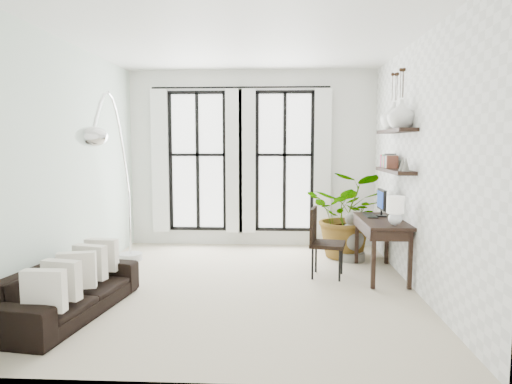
# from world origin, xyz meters

# --- Properties ---
(floor) EXTENTS (5.00, 5.00, 0.00)m
(floor) POSITION_xyz_m (0.00, 0.00, 0.00)
(floor) COLOR #C3B59B
(floor) RESTS_ON ground
(ceiling) EXTENTS (5.00, 5.00, 0.00)m
(ceiling) POSITION_xyz_m (0.00, 0.00, 3.20)
(ceiling) COLOR white
(ceiling) RESTS_ON wall_back
(wall_left) EXTENTS (0.00, 5.00, 5.00)m
(wall_left) POSITION_xyz_m (-2.25, 0.00, 1.60)
(wall_left) COLOR silver
(wall_left) RESTS_ON floor
(wall_right) EXTENTS (0.00, 5.00, 5.00)m
(wall_right) POSITION_xyz_m (2.25, 0.00, 1.60)
(wall_right) COLOR white
(wall_right) RESTS_ON floor
(wall_back) EXTENTS (4.50, 0.00, 4.50)m
(wall_back) POSITION_xyz_m (0.00, 2.50, 1.60)
(wall_back) COLOR white
(wall_back) RESTS_ON floor
(windows) EXTENTS (3.26, 0.13, 2.65)m
(windows) POSITION_xyz_m (-0.20, 2.43, 1.56)
(windows) COLOR white
(windows) RESTS_ON wall_back
(wall_shelves) EXTENTS (0.25, 1.30, 0.60)m
(wall_shelves) POSITION_xyz_m (2.11, 0.60, 1.73)
(wall_shelves) COLOR black
(wall_shelves) RESTS_ON wall_right
(sofa) EXTENTS (1.01, 2.00, 0.56)m
(sofa) POSITION_xyz_m (-1.80, -1.13, 0.28)
(sofa) COLOR black
(sofa) RESTS_ON floor
(throw_pillows) EXTENTS (0.40, 1.52, 0.40)m
(throw_pillows) POSITION_xyz_m (-1.70, -1.13, 0.50)
(throw_pillows) COLOR silver
(throw_pillows) RESTS_ON sofa
(plant) EXTENTS (1.59, 1.49, 1.43)m
(plant) POSITION_xyz_m (1.65, 1.60, 0.71)
(plant) COLOR #2D7228
(plant) RESTS_ON floor
(desk) EXTENTS (0.58, 1.37, 1.20)m
(desk) POSITION_xyz_m (1.94, 0.51, 0.75)
(desk) COLOR black
(desk) RESTS_ON floor
(desk_chair) EXTENTS (0.55, 0.55, 0.98)m
(desk_chair) POSITION_xyz_m (1.10, 0.48, 0.56)
(desk_chair) COLOR black
(desk_chair) RESTS_ON floor
(arc_lamp) EXTENTS (0.76, 2.69, 2.53)m
(arc_lamp) POSITION_xyz_m (-1.70, 0.08, 1.97)
(arc_lamp) COLOR silver
(arc_lamp) RESTS_ON floor
(buddha) EXTENTS (0.44, 0.44, 0.79)m
(buddha) POSITION_xyz_m (1.67, 1.41, 0.33)
(buddha) COLOR slate
(buddha) RESTS_ON floor
(vase_a) EXTENTS (0.37, 0.37, 0.38)m
(vase_a) POSITION_xyz_m (2.11, 0.31, 2.27)
(vase_a) COLOR white
(vase_a) RESTS_ON shelf_upper
(vase_b) EXTENTS (0.37, 0.37, 0.38)m
(vase_b) POSITION_xyz_m (2.11, 0.71, 2.27)
(vase_b) COLOR white
(vase_b) RESTS_ON shelf_upper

